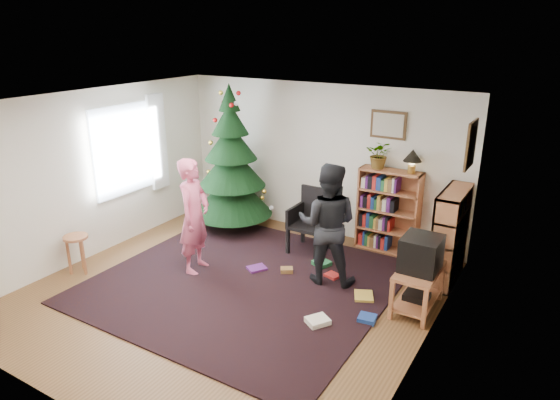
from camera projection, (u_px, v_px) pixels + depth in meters
The scene contains 23 objects.
floor at pixel (231, 292), 6.63m from camera, with size 5.00×5.00×0.00m, color brown.
ceiling at pixel (225, 103), 5.80m from camera, with size 5.00×5.00×0.00m, color white.
wall_back at pixel (319, 160), 8.24m from camera, with size 5.00×0.02×2.50m, color silver.
wall_front at pixel (50, 289), 4.20m from camera, with size 5.00×0.02×2.50m, color silver.
wall_left at pixel (93, 174), 7.43m from camera, with size 0.02×5.00×2.50m, color silver.
wall_right at pixel (429, 247), 5.00m from camera, with size 0.02×5.00×2.50m, color silver.
rug at pixel (244, 282), 6.87m from camera, with size 3.80×3.60×0.02m, color black.
window_pane at pixel (124, 150), 7.82m from camera, with size 0.04×1.20×1.40m, color silver.
curtain at pixel (158, 142), 8.37m from camera, with size 0.06×0.35×1.60m, color white.
picture_back at pixel (388, 125), 7.42m from camera, with size 0.55×0.03×0.42m.
picture_right at pixel (471, 145), 6.19m from camera, with size 0.03×0.50×0.60m.
christmas_tree at pixel (232, 170), 8.42m from camera, with size 1.37×1.37×2.48m.
bookshelf_back at pixel (388, 210), 7.67m from camera, with size 0.95×0.30×1.30m.
bookshelf_right at pixel (450, 235), 6.76m from camera, with size 0.30×0.95×1.30m.
tv_stand at pixel (418, 286), 6.13m from camera, with size 0.46×0.82×0.55m.
crt_tv at pixel (421, 253), 5.99m from camera, with size 0.45×0.48×0.42m.
armchair at pixel (313, 218), 7.71m from camera, with size 0.55×0.55×1.00m.
stool at pixel (76, 244), 7.02m from camera, with size 0.34×0.34×0.56m.
person_standing at pixel (194, 216), 6.96m from camera, with size 0.61×0.40×1.66m, color #CB516F.
person_by_chair at pixel (328, 224), 6.65m from camera, with size 0.82×0.64×1.68m, color black.
potted_plant at pixel (380, 155), 7.49m from camera, with size 0.39×0.34×0.43m, color gray.
table_lamp at pixel (413, 157), 7.23m from camera, with size 0.27×0.27×0.36m.
floor_clutter at pixel (319, 286), 6.71m from camera, with size 2.06×1.59×0.08m.
Camera 1 is at (3.57, -4.68, 3.35)m, focal length 32.00 mm.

